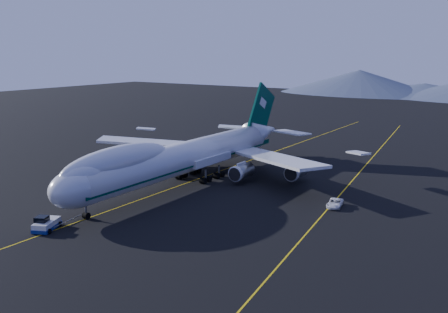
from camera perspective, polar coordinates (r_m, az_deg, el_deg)
The scene contains 6 objects.
ground at distance 104.44m, azimuth -4.49°, elevation -3.11°, with size 500.00×500.00×0.00m, color black.
taxiway_line_main at distance 104.43m, azimuth -4.49°, elevation -3.11°, with size 0.25×220.00×0.01m, color #DFBE0D.
taxiway_line_side at distance 98.83m, azimuth 13.13°, elevation -4.27°, with size 0.25×200.00×0.01m, color #DFBE0D.
boeing_747 at distance 103.10m, azimuth -4.53°, elevation 0.01°, with size 59.62×72.43×19.37m.
pushback_tug at distance 82.76m, azimuth -19.60°, elevation -7.40°, with size 4.42×5.68×2.21m.
service_van at distance 90.93m, azimuth 12.56°, elevation -5.22°, with size 2.35×5.11×1.42m, color white.
Camera 1 is at (62.11, -79.41, 27.27)m, focal length 40.00 mm.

